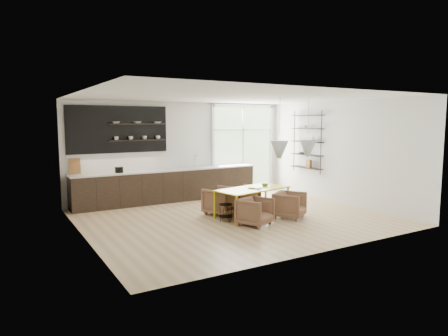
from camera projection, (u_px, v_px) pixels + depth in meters
room at (231, 153)px, 10.76m from camera, size 7.02×6.01×2.91m
kitchen_run at (165, 181)px, 11.59m from camera, size 5.54×0.69×2.75m
right_shelving at (308, 143)px, 12.20m from camera, size 0.26×1.22×1.90m
dining_table at (253, 190)px, 9.82m from camera, size 2.01×1.20×0.69m
armchair_back_left at (221, 201)px, 9.99m from camera, size 0.98×0.99×0.69m
armchair_back_right at (244, 197)px, 10.70m from camera, size 0.77×0.78×0.61m
armchair_front_left at (255, 212)px, 8.94m from camera, size 0.90×0.90×0.62m
armchair_front_right at (290, 205)px, 9.63m from camera, size 0.94×0.94×0.63m
wire_stool at (226, 210)px, 9.30m from camera, size 0.33×0.33×0.41m
table_book at (253, 188)px, 9.71m from camera, size 0.34×0.37×0.03m
table_bowl at (265, 185)px, 10.17m from camera, size 0.19×0.19×0.06m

